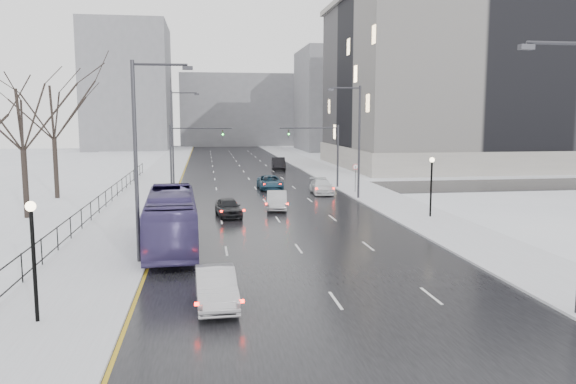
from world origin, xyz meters
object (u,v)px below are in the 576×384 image
streetlight_l_near (140,152)px  lamppost_r_mid (431,178)px  sedan_center_near (228,207)px  sedan_right_near (277,200)px  tree_park_e (58,199)px  streetlight_r_mid (357,136)px  sedan_right_cross (270,182)px  lamppost_l (33,244)px  mast_signal_left (182,150)px  sedan_right_distant (278,164)px  streetlight_l_far (175,133)px  no_uturn_sign (355,169)px  sedan_left_near (216,287)px  mast_signal_right (328,149)px  sedan_right_far (322,187)px  tree_park_d (28,219)px  bus (171,219)px

streetlight_l_near → lamppost_r_mid: size_ratio=2.34×
sedan_center_near → sedan_right_near: (3.95, 2.76, 0.03)m
tree_park_e → streetlight_r_mid: (26.37, -4.00, 5.62)m
sedan_right_cross → lamppost_r_mid: bearing=-61.6°
sedan_right_near → lamppost_l: bearing=-108.9°
mast_signal_left → sedan_right_distant: bearing=59.5°
tree_park_e → streetlight_l_far: streetlight_l_far is taller
no_uturn_sign → streetlight_l_near: bearing=-125.9°
no_uturn_sign → sedan_right_cross: 8.87m
sedan_left_near → sedan_right_near: 22.86m
streetlight_l_near → sedan_center_near: size_ratio=2.47×
sedan_center_near → sedan_right_cross: bearing=65.5°
mast_signal_left → no_uturn_sign: size_ratio=2.41×
lamppost_l → sedan_center_near: lamppost_l is taller
tree_park_e → streetlight_r_mid: size_ratio=1.35×
lamppost_l → mast_signal_right: bearing=63.0°
sedan_center_near → sedan_right_far: (9.32, 11.23, -0.01)m
streetlight_r_mid → mast_signal_right: size_ratio=1.54×
streetlight_r_mid → sedan_left_near: (-12.89, -26.81, -4.86)m
mast_signal_left → streetlight_l_near: bearing=-91.7°
tree_park_d → sedan_right_near: 18.37m
sedan_left_near → bus: size_ratio=0.38×
streetlight_l_near → sedan_right_near: size_ratio=2.27×
tree_park_e → sedan_right_near: tree_park_e is taller
sedan_right_distant → bus: bearing=-100.1°
streetlight_l_far → lamppost_r_mid: size_ratio=2.34×
no_uturn_sign → bus: 26.18m
streetlight_l_far → bus: streetlight_l_far is taller
no_uturn_sign → sedan_right_near: bearing=-135.5°
mast_signal_left → streetlight_r_mid: bearing=-27.3°
streetlight_l_far → mast_signal_right: size_ratio=1.54×
no_uturn_sign → tree_park_e: bearing=180.0°
sedan_right_distant → sedan_left_near: bearing=-95.2°
lamppost_r_mid → streetlight_l_near: bearing=-152.4°
lamppost_l → sedan_right_near: size_ratio=0.97×
streetlight_r_mid → mast_signal_left: streetlight_r_mid is taller
lamppost_l → sedan_right_near: lamppost_l is taller
lamppost_l → no_uturn_sign: (20.20, 32.00, -0.64)m
streetlight_r_mid → sedan_right_far: bearing=120.3°
no_uturn_sign → streetlight_r_mid: bearing=-104.5°
streetlight_r_mid → bus: size_ratio=0.88×
streetlight_r_mid → sedan_right_near: bearing=-149.3°
streetlight_l_near → streetlight_l_far: same height
streetlight_l_near → no_uturn_sign: bearing=54.1°
tree_park_e → mast_signal_right: bearing=8.9°
sedan_center_near → sedan_right_distant: 37.10m
streetlight_r_mid → no_uturn_sign: (1.03, 4.00, -3.32)m
tree_park_e → sedan_left_near: bearing=-66.4°
tree_park_d → streetlight_l_near: (9.63, -14.00, 5.62)m
tree_park_e → sedan_right_near: 20.58m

